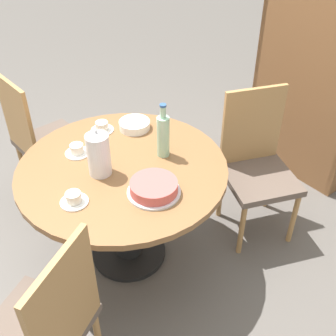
{
  "coord_description": "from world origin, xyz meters",
  "views": [
    {
      "loc": [
        1.58,
        -0.96,
        2.1
      ],
      "look_at": [
        0.0,
        0.32,
        0.54
      ],
      "focal_mm": 45.0,
      "sensor_mm": 36.0,
      "label": 1
    }
  ],
  "objects_px": {
    "chair_b": "(257,163)",
    "cup_a": "(102,127)",
    "chair_c": "(41,138)",
    "chair_a": "(47,326)",
    "cake_main": "(154,188)",
    "bookshelf": "(315,59)",
    "coffee_pot": "(99,153)",
    "cup_c": "(77,150)",
    "cup_b": "(74,199)",
    "water_bottle": "(163,135)"
  },
  "relations": [
    {
      "from": "chair_a",
      "to": "bookshelf",
      "type": "distance_m",
      "value": 2.39
    },
    {
      "from": "bookshelf",
      "to": "cake_main",
      "type": "relative_size",
      "value": 6.88
    },
    {
      "from": "chair_b",
      "to": "bookshelf",
      "type": "bearing_deg",
      "value": 38.84
    },
    {
      "from": "bookshelf",
      "to": "water_bottle",
      "type": "xyz_separation_m",
      "value": [
        -0.01,
        -1.35,
        -0.08
      ]
    },
    {
      "from": "cup_a",
      "to": "cup_b",
      "type": "bearing_deg",
      "value": -43.96
    },
    {
      "from": "chair_b",
      "to": "coffee_pot",
      "type": "distance_m",
      "value": 1.05
    },
    {
      "from": "chair_c",
      "to": "cake_main",
      "type": "bearing_deg",
      "value": -176.96
    },
    {
      "from": "water_bottle",
      "to": "cup_a",
      "type": "distance_m",
      "value": 0.47
    },
    {
      "from": "chair_a",
      "to": "cup_b",
      "type": "xyz_separation_m",
      "value": [
        -0.38,
        0.38,
        0.23
      ]
    },
    {
      "from": "chair_c",
      "to": "bookshelf",
      "type": "height_order",
      "value": "bookshelf"
    },
    {
      "from": "chair_c",
      "to": "cake_main",
      "type": "distance_m",
      "value": 1.18
    },
    {
      "from": "cup_b",
      "to": "cup_c",
      "type": "xyz_separation_m",
      "value": [
        -0.36,
        0.22,
        0.0
      ]
    },
    {
      "from": "cup_c",
      "to": "water_bottle",
      "type": "bearing_deg",
      "value": 49.86
    },
    {
      "from": "cake_main",
      "to": "cup_a",
      "type": "bearing_deg",
      "value": 170.8
    },
    {
      "from": "cake_main",
      "to": "cup_a",
      "type": "relative_size",
      "value": 1.95
    },
    {
      "from": "cake_main",
      "to": "cup_a",
      "type": "height_order",
      "value": "cake_main"
    },
    {
      "from": "chair_b",
      "to": "coffee_pot",
      "type": "bearing_deg",
      "value": -174.56
    },
    {
      "from": "bookshelf",
      "to": "cup_b",
      "type": "distance_m",
      "value": 1.95
    },
    {
      "from": "cup_c",
      "to": "cup_a",
      "type": "bearing_deg",
      "value": 116.4
    },
    {
      "from": "chair_c",
      "to": "cup_a",
      "type": "height_order",
      "value": "chair_c"
    },
    {
      "from": "chair_b",
      "to": "cup_b",
      "type": "relative_size",
      "value": 6.9
    },
    {
      "from": "bookshelf",
      "to": "coffee_pot",
      "type": "bearing_deg",
      "value": 87.11
    },
    {
      "from": "chair_b",
      "to": "cup_a",
      "type": "bearing_deg",
      "value": 160.65
    },
    {
      "from": "cup_b",
      "to": "cup_c",
      "type": "distance_m",
      "value": 0.42
    },
    {
      "from": "chair_a",
      "to": "chair_c",
      "type": "bearing_deg",
      "value": -143.58
    },
    {
      "from": "cake_main",
      "to": "cup_b",
      "type": "relative_size",
      "value": 1.95
    },
    {
      "from": "chair_a",
      "to": "chair_c",
      "type": "distance_m",
      "value": 1.48
    },
    {
      "from": "coffee_pot",
      "to": "cup_c",
      "type": "xyz_separation_m",
      "value": [
        -0.23,
        -0.01,
        -0.1
      ]
    },
    {
      "from": "chair_b",
      "to": "cup_a",
      "type": "distance_m",
      "value": 1.0
    },
    {
      "from": "cup_a",
      "to": "cake_main",
      "type": "bearing_deg",
      "value": -9.2
    },
    {
      "from": "cup_a",
      "to": "cup_b",
      "type": "height_order",
      "value": "same"
    },
    {
      "from": "bookshelf",
      "to": "coffee_pot",
      "type": "relative_size",
      "value": 6.85
    },
    {
      "from": "chair_a",
      "to": "cup_b",
      "type": "distance_m",
      "value": 0.59
    },
    {
      "from": "cup_a",
      "to": "cup_b",
      "type": "relative_size",
      "value": 1.0
    },
    {
      "from": "water_bottle",
      "to": "coffee_pot",
      "type": "bearing_deg",
      "value": -102.63
    },
    {
      "from": "chair_a",
      "to": "bookshelf",
      "type": "height_order",
      "value": "bookshelf"
    },
    {
      "from": "chair_c",
      "to": "cup_a",
      "type": "distance_m",
      "value": 0.58
    },
    {
      "from": "cup_a",
      "to": "cup_c",
      "type": "distance_m",
      "value": 0.27
    },
    {
      "from": "water_bottle",
      "to": "cup_b",
      "type": "height_order",
      "value": "water_bottle"
    },
    {
      "from": "bookshelf",
      "to": "cake_main",
      "type": "xyz_separation_m",
      "value": [
        0.22,
        -1.59,
        -0.18
      ]
    },
    {
      "from": "chair_c",
      "to": "water_bottle",
      "type": "bearing_deg",
      "value": -161.54
    },
    {
      "from": "chair_a",
      "to": "cup_a",
      "type": "relative_size",
      "value": 6.9
    },
    {
      "from": "chair_c",
      "to": "cup_c",
      "type": "xyz_separation_m",
      "value": [
        0.6,
        -0.02,
        0.23
      ]
    },
    {
      "from": "water_bottle",
      "to": "cup_b",
      "type": "xyz_separation_m",
      "value": [
        0.04,
        -0.59,
        -0.11
      ]
    },
    {
      "from": "cup_a",
      "to": "cup_c",
      "type": "relative_size",
      "value": 1.0
    },
    {
      "from": "coffee_pot",
      "to": "water_bottle",
      "type": "height_order",
      "value": "water_bottle"
    },
    {
      "from": "coffee_pot",
      "to": "cake_main",
      "type": "relative_size",
      "value": 1.0
    },
    {
      "from": "water_bottle",
      "to": "cake_main",
      "type": "relative_size",
      "value": 1.18
    },
    {
      "from": "chair_a",
      "to": "chair_c",
      "type": "xyz_separation_m",
      "value": [
        -1.34,
        0.62,
        0.0
      ]
    },
    {
      "from": "chair_a",
      "to": "cup_c",
      "type": "relative_size",
      "value": 6.9
    }
  ]
}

